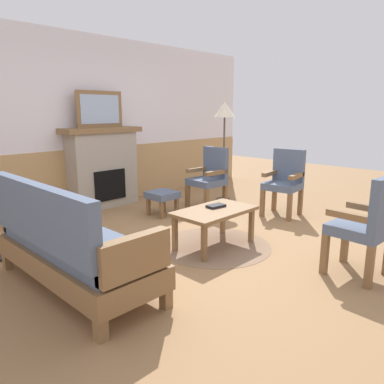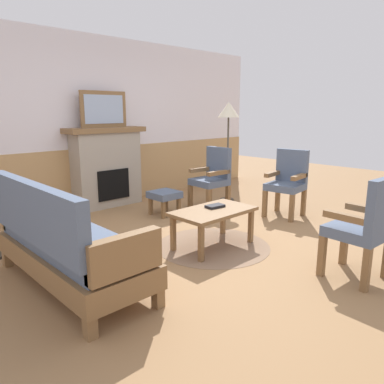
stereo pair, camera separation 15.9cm
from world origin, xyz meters
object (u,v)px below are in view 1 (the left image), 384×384
(fireplace, at_px, (103,167))
(armchair_by_window_left, at_px, (210,176))
(framed_picture, at_px, (100,109))
(couch, at_px, (71,246))
(book_on_table, at_px, (216,206))
(footstool, at_px, (162,196))
(armchair_near_fireplace, at_px, (285,179))
(armchair_front_left, at_px, (368,222))
(floor_lamp_by_chairs, at_px, (225,116))
(coffee_table, at_px, (215,214))

(fireplace, height_order, armchair_by_window_left, fireplace)
(framed_picture, height_order, couch, framed_picture)
(framed_picture, bearing_deg, book_on_table, -90.80)
(book_on_table, bearing_deg, armchair_by_window_left, 44.05)
(couch, relative_size, book_on_table, 8.35)
(framed_picture, xyz_separation_m, armchair_by_window_left, (1.08, -1.34, -1.02))
(footstool, height_order, armchair_by_window_left, armchair_by_window_left)
(armchair_near_fireplace, relative_size, armchair_front_left, 1.00)
(couch, distance_m, book_on_table, 1.75)
(armchair_near_fireplace, bearing_deg, floor_lamp_by_chairs, 87.40)
(framed_picture, distance_m, coffee_table, 2.74)
(framed_picture, distance_m, floor_lamp_by_chairs, 2.03)
(armchair_by_window_left, distance_m, floor_lamp_by_chairs, 1.11)
(couch, relative_size, floor_lamp_by_chairs, 1.07)
(book_on_table, bearing_deg, coffee_table, -147.66)
(framed_picture, relative_size, couch, 0.44)
(book_on_table, distance_m, floor_lamp_by_chairs, 2.36)
(floor_lamp_by_chairs, bearing_deg, armchair_by_window_left, -160.76)
(floor_lamp_by_chairs, bearing_deg, armchair_near_fireplace, -92.60)
(footstool, xyz_separation_m, armchair_by_window_left, (0.76, -0.28, 0.25))
(footstool, distance_m, armchair_near_fireplace, 1.84)
(couch, height_order, armchair_by_window_left, same)
(footstool, relative_size, armchair_near_fireplace, 0.41)
(fireplace, height_order, book_on_table, fireplace)
(coffee_table, xyz_separation_m, floor_lamp_by_chairs, (1.80, 1.34, 1.06))
(coffee_table, xyz_separation_m, armchair_by_window_left, (1.20, 1.13, 0.15))
(book_on_table, bearing_deg, armchair_near_fireplace, 2.36)
(framed_picture, xyz_separation_m, book_on_table, (-0.03, -2.42, -1.10))
(armchair_front_left, bearing_deg, armchair_near_fireplace, 50.35)
(framed_picture, distance_m, couch, 3.10)
(armchair_by_window_left, bearing_deg, fireplace, 128.85)
(fireplace, relative_size, coffee_table, 1.35)
(footstool, bearing_deg, armchair_near_fireplace, -44.72)
(framed_picture, bearing_deg, couch, -128.31)
(couch, relative_size, armchair_by_window_left, 1.84)
(footstool, xyz_separation_m, armchair_near_fireplace, (1.30, -1.29, 0.25))
(framed_picture, bearing_deg, footstool, -73.07)
(fireplace, bearing_deg, coffee_table, -92.74)
(armchair_front_left, bearing_deg, coffee_table, 103.39)
(framed_picture, relative_size, book_on_table, 3.71)
(fireplace, relative_size, book_on_table, 6.03)
(footstool, xyz_separation_m, floor_lamp_by_chairs, (1.35, -0.07, 1.17))
(armchair_near_fireplace, relative_size, armchair_by_window_left, 1.00)
(couch, height_order, floor_lamp_by_chairs, floor_lamp_by_chairs)
(armchair_front_left, height_order, floor_lamp_by_chairs, floor_lamp_by_chairs)
(floor_lamp_by_chairs, bearing_deg, book_on_table, -143.07)
(armchair_by_window_left, xyz_separation_m, armchair_front_left, (-0.83, -2.67, 0.00))
(armchair_near_fireplace, bearing_deg, coffee_table, -175.99)
(footstool, height_order, floor_lamp_by_chairs, floor_lamp_by_chairs)
(armchair_near_fireplace, relative_size, floor_lamp_by_chairs, 0.58)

